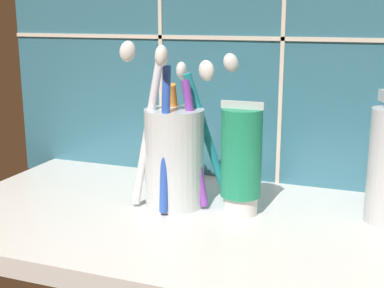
{
  "coord_description": "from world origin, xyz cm",
  "views": [
    {
      "loc": [
        14.39,
        -50.63,
        23.17
      ],
      "look_at": [
        -5.01,
        1.07,
        9.73
      ],
      "focal_mm": 50.0,
      "sensor_mm": 36.0,
      "label": 1
    }
  ],
  "objects": [
    {
      "name": "sink_counter",
      "position": [
        0.0,
        0.0,
        1.0
      ],
      "size": [
        64.62,
        30.53,
        2.0
      ],
      "primitive_type": "cube",
      "color": "silver",
      "rests_on": "ground"
    },
    {
      "name": "toothbrush_cup",
      "position": [
        -7.66,
        2.74,
        8.2
      ],
      "size": [
        11.74,
        11.71,
        18.62
      ],
      "color": "silver",
      "rests_on": "sink_counter"
    },
    {
      "name": "toothpaste_tube",
      "position": [
        0.34,
        2.67,
        8.07
      ],
      "size": [
        4.61,
        4.39,
        12.37
      ],
      "color": "white",
      "rests_on": "sink_counter"
    }
  ]
}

